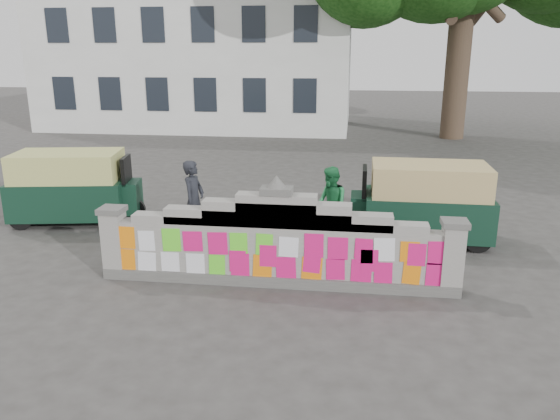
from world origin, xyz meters
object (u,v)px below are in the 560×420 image
Objects in this scene: cyclist_bike at (195,228)px; rickshaw_right at (424,201)px; pedestrian at (331,204)px; cyclist_rider at (194,212)px; rickshaw_left at (73,186)px.

rickshaw_right is at bearing -64.90° from cyclist_bike.
rickshaw_right reaches higher than pedestrian.
pedestrian is (2.78, 0.98, -0.01)m from cyclist_rider.
rickshaw_right is (8.28, -0.32, -0.00)m from rickshaw_left.
cyclist_bike is 2.97m from pedestrian.
rickshaw_left is at bearing 76.02° from cyclist_rider.
rickshaw_left reaches higher than rickshaw_right.
cyclist_bike is at bearing -91.91° from pedestrian.
cyclist_bike is at bearing 0.00° from cyclist_rider.
cyclist_rider is 4.96m from rickshaw_right.
rickshaw_right is (4.80, 1.26, 0.40)m from cyclist_bike.
rickshaw_left is at bearing 76.02° from cyclist_bike.
pedestrian is 0.53× the size of rickshaw_right.
pedestrian is at bearing 8.56° from rickshaw_right.
cyclist_rider is 1.01× the size of pedestrian.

